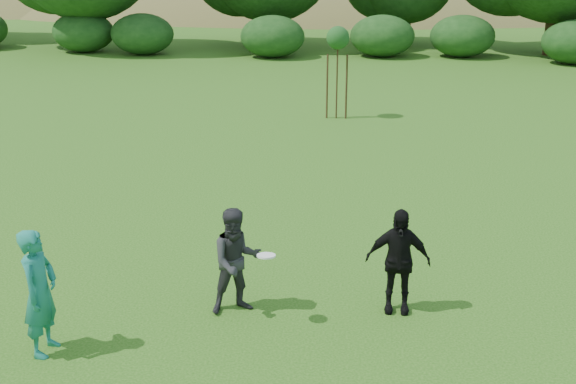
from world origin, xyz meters
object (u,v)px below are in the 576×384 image
object	(u,v)px
player_grey	(237,261)
sapling	(338,40)
player_black	(398,261)
player_teal	(40,292)

from	to	relation	value
player_grey	sapling	distance (m)	12.83
player_grey	sapling	bearing A→B (deg)	61.57
player_black	player_grey	bearing A→B (deg)	-172.78
player_grey	sapling	size ratio (longest dim) A/B	0.57
sapling	player_grey	bearing A→B (deg)	-93.52
player_teal	player_black	bearing A→B (deg)	-67.70
player_grey	player_black	xyz separation A→B (m)	(2.36, 0.30, -0.00)
player_grey	player_black	size ratio (longest dim) A/B	1.00
sapling	player_black	bearing A→B (deg)	-82.75
player_teal	sapling	bearing A→B (deg)	-10.39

